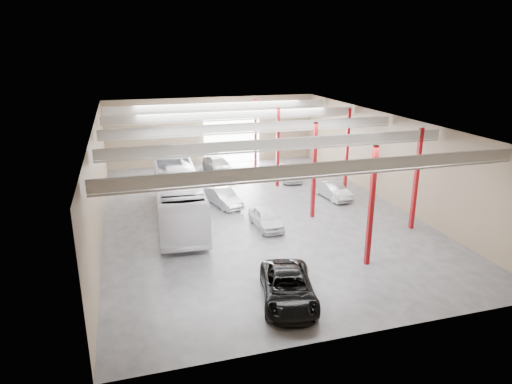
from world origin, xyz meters
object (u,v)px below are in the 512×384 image
black_sedan (288,288)px  car_row_c (218,165)px  car_right_near (332,190)px  car_row_b (223,197)px  coach_bus (178,196)px  car_row_a (266,218)px  car_right_far (289,172)px

black_sedan → car_row_c: size_ratio=1.04×
black_sedan → car_right_near: black_sedan is taller
car_row_c → car_row_b: bearing=-107.0°
car_row_b → car_right_near: size_ratio=0.98×
car_row_c → car_right_near: 12.84m
black_sedan → car_row_b: (0.00, 14.73, -0.07)m
black_sedan → car_row_b: bearing=103.3°
black_sedan → car_right_near: bearing=70.4°
coach_bus → black_sedan: coach_bus is taller
car_row_b → car_row_c: size_ratio=0.80×
car_row_a → car_right_near: car_right_near is taller
car_row_c → car_right_far: 7.28m
car_right_far → car_right_near: bearing=-67.7°
black_sedan → car_row_b: size_ratio=1.31×
car_right_near → car_right_far: size_ratio=0.94×
car_row_a → car_row_c: car_row_c is taller
car_row_a → car_right_near: 8.55m
coach_bus → car_row_b: bearing=31.7°
coach_bus → car_row_a: size_ratio=3.25×
car_row_b → car_row_c: 9.93m
car_right_far → coach_bus: bearing=-138.5°
car_right_far → black_sedan: bearing=-102.7°
black_sedan → car_row_c: bearing=99.5°
coach_bus → car_right_far: size_ratio=2.87×
car_row_a → car_right_near: (7.24, 4.56, 0.02)m
coach_bus → car_row_c: coach_bus is taller
car_row_c → car_right_far: (5.87, -4.31, 0.01)m
car_row_b → car_row_a: bearing=-85.7°
black_sedan → car_right_far: car_right_far is taller
car_right_near → car_row_b: bearing=171.0°
car_row_a → car_row_c: bearing=88.6°
black_sedan → car_row_a: 9.71m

